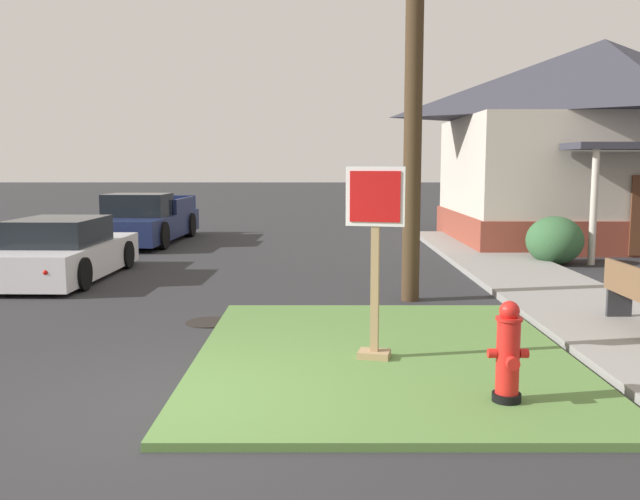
# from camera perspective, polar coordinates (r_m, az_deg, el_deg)

# --- Properties ---
(ground_plane) EXTENTS (160.00, 160.00, 0.00)m
(ground_plane) POSITION_cam_1_polar(r_m,az_deg,el_deg) (6.89, -12.32, -12.70)
(ground_plane) COLOR #2B2B2D
(grass_corner_patch) EXTENTS (4.42, 5.43, 0.08)m
(grass_corner_patch) POSITION_cam_1_polar(r_m,az_deg,el_deg) (8.35, 5.16, -8.70)
(grass_corner_patch) COLOR #567F3D
(grass_corner_patch) RESTS_ON ground
(sidewalk_strip) EXTENTS (2.20, 19.13, 0.12)m
(sidewalk_strip) POSITION_cam_1_polar(r_m,az_deg,el_deg) (13.63, 17.72, -2.70)
(sidewalk_strip) COLOR gray
(sidewalk_strip) RESTS_ON ground
(fire_hydrant) EXTENTS (0.38, 0.34, 0.97)m
(fire_hydrant) POSITION_cam_1_polar(r_m,az_deg,el_deg) (6.75, 15.33, -8.37)
(fire_hydrant) COLOR black
(fire_hydrant) RESTS_ON grass_corner_patch
(stop_sign) EXTENTS (0.66, 0.36, 2.22)m
(stop_sign) POSITION_cam_1_polar(r_m,az_deg,el_deg) (7.85, 4.51, -1.54)
(stop_sign) COLOR #A3845B
(stop_sign) RESTS_ON grass_corner_patch
(manhole_cover) EXTENTS (0.70, 0.70, 0.02)m
(manhole_cover) POSITION_cam_1_polar(r_m,az_deg,el_deg) (10.23, -9.26, -5.98)
(manhole_cover) COLOR black
(manhole_cover) RESTS_ON ground
(parked_sedan_white) EXTENTS (1.97, 4.41, 1.25)m
(parked_sedan_white) POSITION_cam_1_polar(r_m,az_deg,el_deg) (14.77, -20.72, -0.19)
(parked_sedan_white) COLOR silver
(parked_sedan_white) RESTS_ON ground
(pickup_truck_navy) EXTENTS (2.25, 5.52, 1.48)m
(pickup_truck_navy) POSITION_cam_1_polar(r_m,az_deg,el_deg) (20.82, -14.45, 2.27)
(pickup_truck_navy) COLOR #19234C
(pickup_truck_navy) RESTS_ON ground
(street_bench) EXTENTS (0.42, 1.69, 0.85)m
(street_bench) POSITION_cam_1_polar(r_m,az_deg,el_deg) (10.10, 25.09, -3.36)
(street_bench) COLOR brown
(street_bench) RESTS_ON sidewalk_strip
(corner_house) EXTENTS (8.73, 7.96, 5.87)m
(corner_house) POSITION_cam_1_polar(r_m,az_deg,el_deg) (21.71, 22.25, 8.49)
(corner_house) COLOR brown
(corner_house) RESTS_ON ground
(shrub_near_porch) EXTENTS (1.30, 1.30, 1.12)m
(shrub_near_porch) POSITION_cam_1_polar(r_m,az_deg,el_deg) (16.73, 18.90, 0.76)
(shrub_near_porch) COLOR #335E37
(shrub_near_porch) RESTS_ON ground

